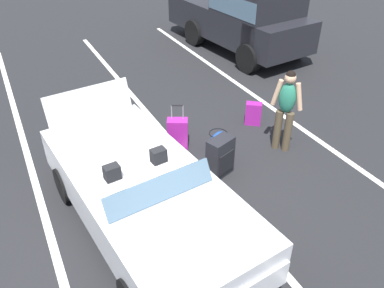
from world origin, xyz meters
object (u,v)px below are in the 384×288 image
(duffel_bag, at_px, (218,141))
(suitcase_large_black, at_px, (220,157))
(parked_pickup_truck_near, at_px, (245,16))
(traveler_person, at_px, (286,107))
(suitcase_medium_bright, at_px, (178,133))
(suitcase_small_carryon, at_px, (253,114))
(convertible_car, at_px, (151,204))

(duffel_bag, bearing_deg, suitcase_large_black, -28.19)
(suitcase_large_black, relative_size, parked_pickup_truck_near, 0.14)
(parked_pickup_truck_near, bearing_deg, traveler_person, -31.50)
(suitcase_medium_bright, height_order, parked_pickup_truck_near, parked_pickup_truck_near)
(suitcase_large_black, relative_size, suitcase_small_carryon, 1.48)
(parked_pickup_truck_near, bearing_deg, convertible_car, -49.10)
(suitcase_medium_bright, xyz_separation_m, suitcase_small_carryon, (-0.07, 1.84, -0.06))
(suitcase_small_carryon, distance_m, duffel_bag, 1.24)
(convertible_car, height_order, suitcase_medium_bright, convertible_car)
(suitcase_small_carryon, relative_size, traveler_person, 0.30)
(convertible_car, distance_m, suitcase_large_black, 1.83)
(suitcase_large_black, height_order, duffel_bag, suitcase_large_black)
(suitcase_small_carryon, relative_size, parked_pickup_truck_near, 0.10)
(convertible_car, xyz_separation_m, suitcase_large_black, (-0.80, 1.63, -0.22))
(suitcase_small_carryon, bearing_deg, suitcase_medium_bright, 129.68)
(suitcase_medium_bright, distance_m, suitcase_small_carryon, 1.85)
(convertible_car, relative_size, suitcase_medium_bright, 4.71)
(duffel_bag, distance_m, traveler_person, 1.46)
(traveler_person, bearing_deg, convertible_car, -19.30)
(parked_pickup_truck_near, bearing_deg, suitcase_large_black, -43.22)
(parked_pickup_truck_near, bearing_deg, suitcase_medium_bright, -52.63)
(suitcase_medium_bright, relative_size, duffel_bag, 1.31)
(suitcase_large_black, xyz_separation_m, suitcase_small_carryon, (-1.20, 1.55, -0.12))
(convertible_car, relative_size, suitcase_large_black, 5.81)
(convertible_car, height_order, parked_pickup_truck_near, parked_pickup_truck_near)
(convertible_car, xyz_separation_m, duffel_bag, (-1.55, 2.03, -0.43))
(suitcase_small_carryon, height_order, parked_pickup_truck_near, parked_pickup_truck_near)
(suitcase_small_carryon, bearing_deg, traveler_person, -145.69)
(suitcase_large_black, xyz_separation_m, traveler_person, (-0.15, 1.49, 0.56))
(suitcase_medium_bright, distance_m, traveler_person, 2.13)
(suitcase_medium_bright, relative_size, suitcase_small_carryon, 1.82)
(convertible_car, distance_m, duffel_bag, 2.59)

